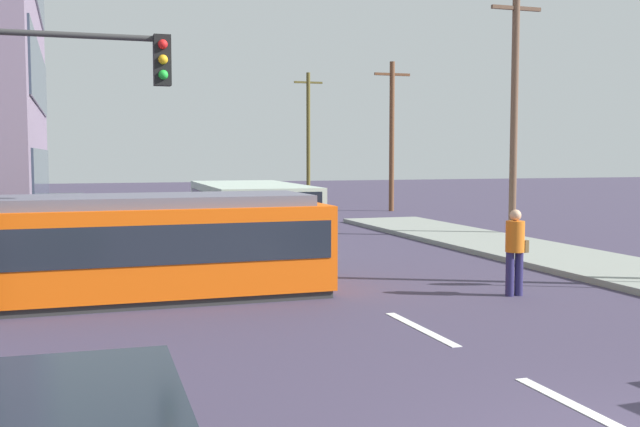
{
  "coord_description": "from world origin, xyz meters",
  "views": [
    {
      "loc": [
        -5.12,
        -4.62,
        2.72
      ],
      "look_at": [
        -0.48,
        9.59,
        1.56
      ],
      "focal_mm": 42.62,
      "sensor_mm": 36.0,
      "label": 1
    }
  ],
  "objects_px": {
    "parked_sedan_mid": "(64,245)",
    "utility_pole_mid": "(514,109)",
    "utility_pole_distant": "(308,133)",
    "streetcar_tram": "(145,245)",
    "utility_pole_far": "(392,133)",
    "city_bus": "(251,215)",
    "parked_sedan_furthest": "(61,209)",
    "traffic_light_mast": "(64,112)",
    "pedestrian_crossing": "(515,247)",
    "parked_sedan_far": "(52,222)"
  },
  "relations": [
    {
      "from": "parked_sedan_mid",
      "to": "utility_pole_mid",
      "type": "relative_size",
      "value": 0.5
    },
    {
      "from": "utility_pole_distant",
      "to": "utility_pole_mid",
      "type": "bearing_deg",
      "value": -90.09
    },
    {
      "from": "parked_sedan_mid",
      "to": "utility_pole_distant",
      "type": "bearing_deg",
      "value": 61.81
    },
    {
      "from": "parked_sedan_mid",
      "to": "utility_pole_distant",
      "type": "height_order",
      "value": "utility_pole_distant"
    },
    {
      "from": "streetcar_tram",
      "to": "utility_pole_mid",
      "type": "distance_m",
      "value": 14.88
    },
    {
      "from": "utility_pole_far",
      "to": "city_bus",
      "type": "bearing_deg",
      "value": -126.14
    },
    {
      "from": "parked_sedan_furthest",
      "to": "traffic_light_mast",
      "type": "distance_m",
      "value": 17.86
    },
    {
      "from": "utility_pole_far",
      "to": "utility_pole_mid",
      "type": "bearing_deg",
      "value": -93.5
    },
    {
      "from": "traffic_light_mast",
      "to": "utility_pole_mid",
      "type": "distance_m",
      "value": 16.54
    },
    {
      "from": "pedestrian_crossing",
      "to": "parked_sedan_furthest",
      "type": "distance_m",
      "value": 19.97
    },
    {
      "from": "pedestrian_crossing",
      "to": "utility_pole_far",
      "type": "bearing_deg",
      "value": 72.76
    },
    {
      "from": "utility_pole_far",
      "to": "parked_sedan_mid",
      "type": "bearing_deg",
      "value": -134.57
    },
    {
      "from": "parked_sedan_mid",
      "to": "parked_sedan_furthest",
      "type": "relative_size",
      "value": 0.98
    },
    {
      "from": "streetcar_tram",
      "to": "parked_sedan_far",
      "type": "relative_size",
      "value": 1.64
    },
    {
      "from": "streetcar_tram",
      "to": "parked_sedan_furthest",
      "type": "bearing_deg",
      "value": 96.15
    },
    {
      "from": "parked_sedan_mid",
      "to": "streetcar_tram",
      "type": "bearing_deg",
      "value": -69.34
    },
    {
      "from": "pedestrian_crossing",
      "to": "parked_sedan_mid",
      "type": "relative_size",
      "value": 0.41
    },
    {
      "from": "parked_sedan_furthest",
      "to": "traffic_light_mast",
      "type": "xyz_separation_m",
      "value": [
        0.36,
        -17.63,
        2.79
      ]
    },
    {
      "from": "utility_pole_far",
      "to": "parked_sedan_far",
      "type": "bearing_deg",
      "value": -150.29
    },
    {
      "from": "parked_sedan_mid",
      "to": "utility_pole_far",
      "type": "xyz_separation_m",
      "value": [
        14.79,
        15.01,
        3.11
      ]
    },
    {
      "from": "parked_sedan_far",
      "to": "parked_sedan_furthest",
      "type": "relative_size",
      "value": 1.01
    },
    {
      "from": "city_bus",
      "to": "utility_pole_distant",
      "type": "height_order",
      "value": "utility_pole_distant"
    },
    {
      "from": "streetcar_tram",
      "to": "utility_pole_far",
      "type": "xyz_separation_m",
      "value": [
        13.29,
        18.97,
        2.72
      ]
    },
    {
      "from": "utility_pole_mid",
      "to": "utility_pole_far",
      "type": "height_order",
      "value": "utility_pole_mid"
    },
    {
      "from": "city_bus",
      "to": "utility_pole_mid",
      "type": "bearing_deg",
      "value": 12.36
    },
    {
      "from": "pedestrian_crossing",
      "to": "utility_pole_mid",
      "type": "relative_size",
      "value": 0.21
    },
    {
      "from": "traffic_light_mast",
      "to": "utility_pole_far",
      "type": "height_order",
      "value": "utility_pole_far"
    },
    {
      "from": "city_bus",
      "to": "utility_pole_far",
      "type": "xyz_separation_m",
      "value": [
        10.04,
        13.74,
        2.62
      ]
    },
    {
      "from": "traffic_light_mast",
      "to": "utility_pole_distant",
      "type": "xyz_separation_m",
      "value": [
        13.99,
        31.86,
        0.63
      ]
    },
    {
      "from": "city_bus",
      "to": "utility_pole_distant",
      "type": "relative_size",
      "value": 0.76
    },
    {
      "from": "streetcar_tram",
      "to": "utility_pole_distant",
      "type": "relative_size",
      "value": 0.89
    },
    {
      "from": "traffic_light_mast",
      "to": "utility_pole_distant",
      "type": "bearing_deg",
      "value": 66.3
    },
    {
      "from": "traffic_light_mast",
      "to": "parked_sedan_far",
      "type": "bearing_deg",
      "value": 92.67
    },
    {
      "from": "utility_pole_mid",
      "to": "utility_pole_far",
      "type": "distance_m",
      "value": 11.73
    },
    {
      "from": "utility_pole_far",
      "to": "utility_pole_distant",
      "type": "distance_m",
      "value": 11.34
    },
    {
      "from": "traffic_light_mast",
      "to": "parked_sedan_furthest",
      "type": "bearing_deg",
      "value": 91.16
    },
    {
      "from": "parked_sedan_far",
      "to": "utility_pole_mid",
      "type": "relative_size",
      "value": 0.52
    },
    {
      "from": "parked_sedan_mid",
      "to": "parked_sedan_furthest",
      "type": "distance_m",
      "value": 12.09
    },
    {
      "from": "parked_sedan_far",
      "to": "pedestrian_crossing",
      "type": "bearing_deg",
      "value": -54.69
    },
    {
      "from": "traffic_light_mast",
      "to": "utility_pole_far",
      "type": "distance_m",
      "value": 25.25
    },
    {
      "from": "parked_sedan_mid",
      "to": "utility_pole_far",
      "type": "bearing_deg",
      "value": 45.43
    },
    {
      "from": "parked_sedan_furthest",
      "to": "utility_pole_mid",
      "type": "xyz_separation_m",
      "value": [
        14.31,
        -8.78,
        3.59
      ]
    },
    {
      "from": "parked_sedan_mid",
      "to": "parked_sedan_furthest",
      "type": "height_order",
      "value": "same"
    },
    {
      "from": "pedestrian_crossing",
      "to": "utility_pole_far",
      "type": "relative_size",
      "value": 0.23
    },
    {
      "from": "city_bus",
      "to": "parked_sedan_mid",
      "type": "xyz_separation_m",
      "value": [
        -4.75,
        -1.27,
        -0.48
      ]
    },
    {
      "from": "parked_sedan_mid",
      "to": "traffic_light_mast",
      "type": "distance_m",
      "value": 6.2
    },
    {
      "from": "parked_sedan_furthest",
      "to": "utility_pole_distant",
      "type": "bearing_deg",
      "value": 44.77
    },
    {
      "from": "parked_sedan_mid",
      "to": "utility_pole_mid",
      "type": "xyz_separation_m",
      "value": [
        14.07,
        3.31,
        3.59
      ]
    },
    {
      "from": "parked_sedan_furthest",
      "to": "traffic_light_mast",
      "type": "bearing_deg",
      "value": -88.84
    },
    {
      "from": "streetcar_tram",
      "to": "pedestrian_crossing",
      "type": "relative_size",
      "value": 4.12
    }
  ]
}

